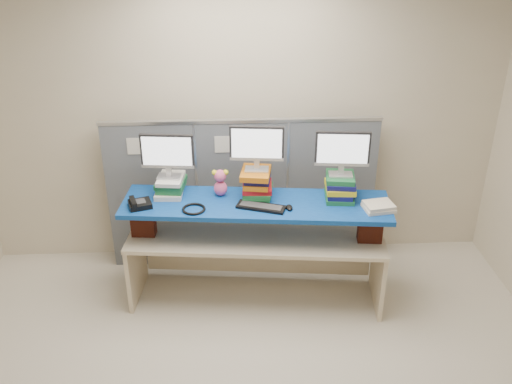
{
  "coord_description": "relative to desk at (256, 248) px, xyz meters",
  "views": [
    {
      "loc": [
        -0.13,
        -3.12,
        3.31
      ],
      "look_at": [
        0.1,
        1.16,
        1.1
      ],
      "focal_mm": 40.0,
      "sensor_mm": 36.0,
      "label": 1
    }
  ],
  "objects": [
    {
      "name": "room",
      "position": [
        -0.1,
        -1.16,
        0.86
      ],
      "size": [
        5.0,
        4.0,
        2.8
      ],
      "color": "beige",
      "rests_on": "ground"
    },
    {
      "name": "book_stack_right",
      "position": [
        0.72,
        0.04,
        0.57
      ],
      "size": [
        0.28,
        0.33,
        0.22
      ],
      "color": "#1A6334",
      "rests_on": "blue_board"
    },
    {
      "name": "book_stack_center",
      "position": [
        0.02,
        0.11,
        0.58
      ],
      "size": [
        0.3,
        0.34,
        0.25
      ],
      "color": "#1A6334",
      "rests_on": "blue_board"
    },
    {
      "name": "cubicle_partition",
      "position": [
        -0.1,
        0.62,
        0.23
      ],
      "size": [
        2.6,
        0.06,
        1.53
      ],
      "color": "#50555E",
      "rests_on": "ground"
    },
    {
      "name": "desk_phone",
      "position": [
        -0.99,
        -0.03,
        0.49
      ],
      "size": [
        0.22,
        0.21,
        0.08
      ],
      "rotation": [
        0.0,
        0.0,
        0.31
      ],
      "color": "black",
      "rests_on": "blue_board"
    },
    {
      "name": "monitor_left",
      "position": [
        -0.74,
        0.2,
        0.85
      ],
      "size": [
        0.46,
        0.15,
        0.4
      ],
      "rotation": [
        0.0,
        0.0,
        -0.1
      ],
      "color": "#B8B8BD",
      "rests_on": "book_stack_left"
    },
    {
      "name": "binder_stack",
      "position": [
        1.02,
        -0.18,
        0.49
      ],
      "size": [
        0.27,
        0.23,
        0.06
      ],
      "rotation": [
        0.0,
        0.0,
        0.18
      ],
      "color": "beige",
      "rests_on": "blue_board"
    },
    {
      "name": "blue_board",
      "position": [
        0.0,
        0.0,
        0.44
      ],
      "size": [
        2.34,
        0.81,
        0.04
      ],
      "primitive_type": "cube",
      "rotation": [
        0.0,
        0.0,
        -0.1
      ],
      "color": "navy",
      "rests_on": "brick_pier_left"
    },
    {
      "name": "headset",
      "position": [
        -0.52,
        -0.11,
        0.47
      ],
      "size": [
        0.23,
        0.23,
        0.02
      ],
      "primitive_type": "torus",
      "rotation": [
        0.0,
        0.0,
        -0.15
      ],
      "color": "black",
      "rests_on": "blue_board"
    },
    {
      "name": "book_stack_left",
      "position": [
        -0.74,
        0.2,
        0.54
      ],
      "size": [
        0.28,
        0.32,
        0.16
      ],
      "color": "silver",
      "rests_on": "blue_board"
    },
    {
      "name": "brick_pier_left",
      "position": [
        -0.98,
        0.05,
        0.28
      ],
      "size": [
        0.22,
        0.13,
        0.28
      ],
      "primitive_type": "cube",
      "rotation": [
        0.0,
        0.0,
        -0.1
      ],
      "color": "maroon",
      "rests_on": "desk"
    },
    {
      "name": "desk",
      "position": [
        0.0,
        0.0,
        0.0
      ],
      "size": [
        2.3,
        0.88,
        0.68
      ],
      "rotation": [
        0.0,
        0.0,
        -0.1
      ],
      "color": "beige",
      "rests_on": "ground"
    },
    {
      "name": "monitor_right",
      "position": [
        0.72,
        0.04,
        0.9
      ],
      "size": [
        0.46,
        0.15,
        0.4
      ],
      "rotation": [
        0.0,
        0.0,
        -0.1
      ],
      "color": "#B8B8BD",
      "rests_on": "book_stack_right"
    },
    {
      "name": "brick_pier_right",
      "position": [
        0.97,
        -0.15,
        0.28
      ],
      "size": [
        0.22,
        0.13,
        0.28
      ],
      "primitive_type": "cube",
      "rotation": [
        0.0,
        0.0,
        -0.1
      ],
      "color": "maroon",
      "rests_on": "desk"
    },
    {
      "name": "mouse",
      "position": [
        0.27,
        -0.13,
        0.47
      ],
      "size": [
        0.06,
        0.1,
        0.03
      ],
      "primitive_type": "ellipsoid",
      "rotation": [
        0.0,
        0.0,
        -0.06
      ],
      "color": "black",
      "rests_on": "blue_board"
    },
    {
      "name": "monitor_center",
      "position": [
        0.01,
        0.12,
        0.93
      ],
      "size": [
        0.46,
        0.15,
        0.4
      ],
      "rotation": [
        0.0,
        0.0,
        -0.1
      ],
      "color": "#B8B8BD",
      "rests_on": "book_stack_center"
    },
    {
      "name": "keyboard",
      "position": [
        0.04,
        -0.1,
        0.47
      ],
      "size": [
        0.43,
        0.26,
        0.03
      ],
      "rotation": [
        0.0,
        0.0,
        -0.34
      ],
      "color": "black",
      "rests_on": "blue_board"
    },
    {
      "name": "plush_toy",
      "position": [
        -0.3,
        0.15,
        0.58
      ],
      "size": [
        0.14,
        0.11,
        0.24
      ],
      "rotation": [
        0.0,
        0.0,
        0.16
      ],
      "color": "#E95890",
      "rests_on": "blue_board"
    }
  ]
}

